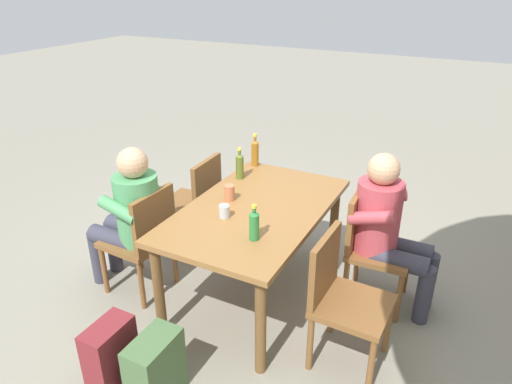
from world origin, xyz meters
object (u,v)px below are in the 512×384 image
object	(u,v)px
bottle_green	(254,225)
cup_terracotta	(230,193)
person_in_plaid_shirt	(131,213)
bottle_amber	(255,152)
backpack_by_far_side	(154,370)
chair_far_right	(341,294)
bottle_olive	(240,165)
chair_near_right	(144,236)
cup_steel	(224,211)
person_in_white_shirt	(388,225)
chair_far_left	(370,242)
dining_table	(256,219)
chair_near_left	(196,199)
backpack_by_near_side	(110,357)

from	to	relation	value
bottle_green	cup_terracotta	xyz separation A→B (m)	(-0.41, -0.41, -0.05)
person_in_plaid_shirt	bottle_amber	size ratio (longest dim) A/B	4.13
backpack_by_far_side	bottle_amber	bearing A→B (deg)	-170.92
chair_far_right	bottle_olive	bearing A→B (deg)	-123.62
chair_near_right	cup_steel	distance (m)	0.71
bottle_green	cup_steel	xyz separation A→B (m)	(-0.16, -0.31, -0.06)
chair_near_right	person_in_white_shirt	xyz separation A→B (m)	(-0.69, 1.63, 0.17)
chair_far_left	bottle_green	distance (m)	1.00
dining_table	bottle_olive	world-z (taller)	bottle_olive
chair_far_right	backpack_by_far_side	xyz separation A→B (m)	(0.79, -0.83, -0.28)
chair_far_left	cup_terracotta	bearing A→B (deg)	-71.89
chair_near_right	chair_far_right	distance (m)	1.52
chair_near_left	bottle_amber	distance (m)	0.65
dining_table	chair_far_right	bearing A→B (deg)	65.87
chair_near_right	backpack_by_far_side	bearing A→B (deg)	40.98
chair_far_right	backpack_by_far_side	size ratio (longest dim) A/B	2.01
bottle_green	cup_steel	size ratio (longest dim) A/B	2.68
bottle_amber	person_in_white_shirt	bearing A→B (deg)	74.04
chair_near_right	bottle_olive	xyz separation A→B (m)	(-0.74, 0.41, 0.37)
dining_table	cup_steel	size ratio (longest dim) A/B	16.99
chair_far_right	backpack_by_near_side	size ratio (longest dim) A/B	1.89
bottle_olive	backpack_by_far_side	world-z (taller)	bottle_olive
person_in_white_shirt	cup_steel	distance (m)	1.15
chair_far_left	person_in_white_shirt	xyz separation A→B (m)	(-0.00, 0.11, 0.17)
person_in_plaid_shirt	cup_steel	distance (m)	0.77
chair_far_left	chair_near_left	distance (m)	1.52
person_in_white_shirt	bottle_green	xyz separation A→B (m)	(0.73, -0.68, 0.20)
dining_table	backpack_by_far_side	bearing A→B (deg)	-3.72
dining_table	bottle_amber	world-z (taller)	bottle_amber
backpack_by_far_side	cup_terracotta	bearing A→B (deg)	-172.50
person_in_white_shirt	backpack_by_near_side	distance (m)	2.01
bottle_amber	cup_steel	distance (m)	0.96
dining_table	chair_far_right	world-z (taller)	chair_far_right
dining_table	bottle_green	distance (m)	0.48
bottle_amber	backpack_by_near_side	distance (m)	1.99
chair_far_left	chair_far_right	world-z (taller)	same
dining_table	bottle_green	size ratio (longest dim) A/B	6.33
bottle_amber	cup_terracotta	distance (m)	0.70
dining_table	bottle_green	xyz separation A→B (m)	(0.39, 0.19, 0.20)
bottle_green	person_in_white_shirt	bearing A→B (deg)	137.13
person_in_plaid_shirt	backpack_by_far_side	world-z (taller)	person_in_plaid_shirt
chair_near_left	person_in_white_shirt	distance (m)	1.63
chair_near_right	chair_far_right	world-z (taller)	same
person_in_white_shirt	person_in_plaid_shirt	distance (m)	1.87
backpack_by_near_side	chair_near_left	bearing A→B (deg)	-165.26
chair_near_right	cup_steel	world-z (taller)	chair_near_right
chair_far_left	backpack_by_far_side	world-z (taller)	chair_far_left
dining_table	chair_near_right	xyz separation A→B (m)	(0.35, -0.76, -0.17)
chair_near_left	bottle_olive	xyz separation A→B (m)	(-0.05, 0.41, 0.37)
backpack_by_near_side	cup_steel	bearing A→B (deg)	166.42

